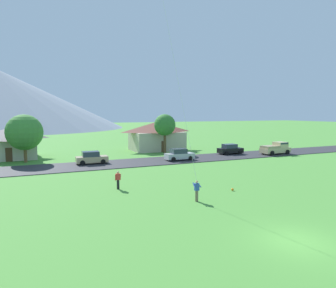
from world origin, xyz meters
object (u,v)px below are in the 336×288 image
parked_car_black_mid_west (230,149)px  parked_car_silver_mid_east (179,155)px  tree_center (24,132)px  house_left_center (157,135)px  parked_car_tan_east_end (92,158)px  tree_near_left (165,125)px  house_leftmost (10,143)px  pickup_truck_sand_west_side (276,148)px  soccer_ball (232,189)px  watcher_person (118,180)px

parked_car_black_mid_west → parked_car_silver_mid_east: same height
tree_center → house_left_center: bearing=14.0°
parked_car_black_mid_west → parked_car_tan_east_end: (-23.07, -0.44, 0.00)m
tree_near_left → parked_car_black_mid_west: bearing=-31.8°
parked_car_black_mid_west → parked_car_silver_mid_east: (-10.75, -2.46, 0.00)m
tree_center → parked_car_black_mid_west: tree_center is taller
house_leftmost → pickup_truck_sand_west_side: house_leftmost is taller
house_leftmost → parked_car_silver_mid_east: 25.99m
soccer_ball → house_left_center: bearing=80.5°
house_left_center → watcher_person: size_ratio=5.93×
tree_center → soccer_ball: bearing=-55.7°
house_leftmost → tree_center: 5.74m
soccer_ball → watcher_person: bearing=152.6°
tree_near_left → tree_center: bearing=-178.0°
pickup_truck_sand_west_side → soccer_ball: size_ratio=21.91×
watcher_person → tree_near_left: bearing=56.6°
tree_center → parked_car_black_mid_west: (31.30, -5.07, -3.38)m
parked_car_black_mid_west → parked_car_tan_east_end: same height
tree_near_left → pickup_truck_sand_west_side: bearing=-29.0°
parked_car_silver_mid_east → pickup_truck_sand_west_side: bearing=-2.5°
parked_car_black_mid_west → pickup_truck_sand_west_side: 7.68m
watcher_person → parked_car_silver_mid_east: bearing=45.5°
pickup_truck_sand_west_side → tree_center: bearing=167.8°
tree_center → soccer_ball: 30.76m
tree_center → parked_car_tan_east_end: size_ratio=1.60×
house_left_center → parked_car_silver_mid_east: (-1.77, -13.08, -1.88)m
pickup_truck_sand_west_side → watcher_person: pickup_truck_sand_west_side is taller
tree_near_left → tree_center: (-21.87, -0.78, -0.62)m
house_left_center → parked_car_black_mid_west: bearing=-49.8°
parked_car_tan_east_end → soccer_ball: bearing=-65.5°
tree_near_left → watcher_person: bearing=-123.4°
tree_center → parked_car_black_mid_west: size_ratio=1.59×
pickup_truck_sand_west_side → watcher_person: 32.66m
parked_car_black_mid_west → soccer_ball: 24.58m
tree_near_left → parked_car_black_mid_west: size_ratio=1.59×
pickup_truck_sand_west_side → watcher_person: (-30.34, -12.09, -0.18)m
parked_car_black_mid_west → house_left_center: bearing=130.2°
house_leftmost → parked_car_silver_mid_east: bearing=-28.9°
house_left_center → soccer_ball: size_ratio=41.40×
tree_near_left → parked_car_tan_east_end: (-13.64, -6.29, -4.00)m
parked_car_silver_mid_east → soccer_ball: 17.99m
house_leftmost → pickup_truck_sand_west_side: size_ratio=1.55×
tree_center → watcher_person: size_ratio=4.04×
house_left_center → watcher_person: bearing=-119.0°
parked_car_silver_mid_east → watcher_person: bearing=-134.5°
house_left_center → watcher_person: 29.72m
house_left_center → parked_car_black_mid_west: 14.03m
house_left_center → parked_car_silver_mid_east: bearing=-97.7°
tree_center → house_leftmost: bearing=113.5°
house_left_center → parked_car_tan_east_end: size_ratio=2.34×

